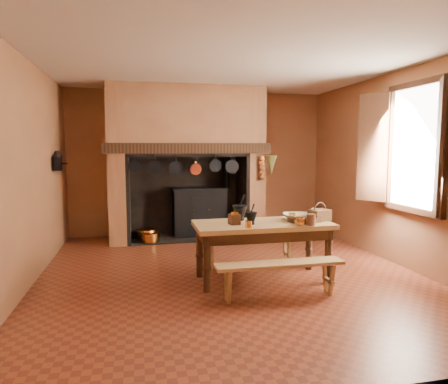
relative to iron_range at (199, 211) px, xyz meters
name	(u,v)px	position (x,y,z in m)	size (l,w,h in m)	color
floor	(230,274)	(0.04, -2.45, -0.48)	(5.50, 5.50, 0.00)	brown
ceiling	(230,61)	(0.04, -2.45, 2.32)	(5.50, 5.50, 0.00)	silver
back_wall	(199,163)	(0.04, 0.30, 0.92)	(5.00, 0.02, 2.80)	#9C643E
wall_left	(25,173)	(-2.46, -2.45, 0.92)	(0.02, 5.50, 2.80)	#9C643E
wall_right	(398,168)	(2.54, -2.45, 0.92)	(0.02, 5.50, 2.80)	#9C643E
wall_front	(326,194)	(0.04, -5.20, 0.92)	(5.00, 0.02, 2.80)	#9C643E
chimney_breast	(186,142)	(-0.26, -0.14, 1.33)	(2.95, 0.96, 2.80)	#9C643E
iron_range	(199,211)	(0.00, 0.00, 0.00)	(1.12, 0.55, 1.60)	black
hearth_pans	(147,235)	(-1.01, -0.23, -0.39)	(0.51, 0.62, 0.20)	orange
hanging_pans	(188,167)	(-0.30, -0.64, 0.88)	(1.92, 0.29, 0.27)	black
onion_string	(262,168)	(1.04, -0.66, 0.85)	(0.12, 0.10, 0.46)	#AB571F
herb_bunch	(271,165)	(1.22, -0.66, 0.90)	(0.20, 0.20, 0.35)	#53592A
window	(408,148)	(2.39, -2.85, 1.22)	(0.39, 1.75, 1.76)	white
wall_coffee_mill	(57,159)	(-2.38, -0.90, 1.03)	(0.23, 0.16, 0.31)	black
work_table	(263,232)	(0.39, -2.78, 0.15)	(1.73, 0.77, 0.75)	tan
bench_front	(280,271)	(0.39, -3.42, -0.17)	(1.48, 0.26, 0.42)	tan
bench_back	(250,247)	(0.39, -2.19, -0.19)	(1.38, 0.24, 0.39)	tan
mortar_large	(240,212)	(0.15, -2.56, 0.38)	(0.20, 0.20, 0.34)	black
mortar_small	(251,218)	(0.21, -2.87, 0.35)	(0.15, 0.15, 0.26)	black
coffee_grinder	(234,218)	(0.01, -2.82, 0.34)	(0.18, 0.14, 0.20)	#351C10
brass_mug_a	(249,224)	(0.12, -3.08, 0.31)	(0.08, 0.08, 0.09)	orange
brass_mug_b	(292,217)	(0.80, -2.75, 0.32)	(0.09, 0.09, 0.10)	orange
mixing_bowl	(297,217)	(0.88, -2.72, 0.31)	(0.36, 0.36, 0.09)	beige
stoneware_crock	(311,220)	(0.91, -3.08, 0.34)	(0.11, 0.11, 0.14)	brown
glass_jar	(314,214)	(1.14, -2.67, 0.34)	(0.08, 0.08, 0.14)	beige
wicker_basket	(320,214)	(1.16, -2.80, 0.35)	(0.30, 0.25, 0.25)	#4C2A16
wooden_tray	(305,220)	(0.92, -2.88, 0.30)	(0.36, 0.25, 0.06)	#351C10
brass_cup	(300,221)	(0.77, -3.08, 0.32)	(0.13, 0.13, 0.11)	orange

